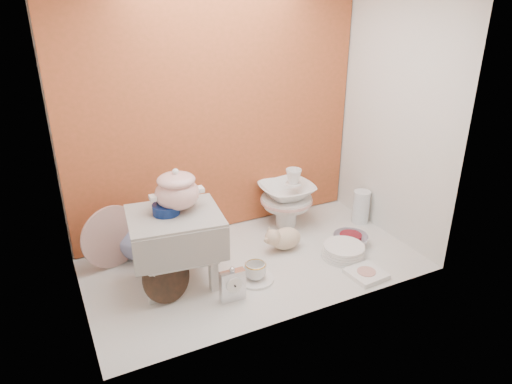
# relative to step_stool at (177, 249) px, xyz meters

# --- Properties ---
(ground) EXTENTS (1.80, 1.80, 0.00)m
(ground) POSITION_rel_step_stool_xyz_m (0.43, -0.02, -0.20)
(ground) COLOR silver
(ground) RESTS_ON ground
(niche_shell) EXTENTS (1.86, 1.03, 1.53)m
(niche_shell) POSITION_rel_step_stool_xyz_m (0.43, 0.16, 0.73)
(niche_shell) COLOR #BB522E
(niche_shell) RESTS_ON ground
(step_stool) EXTENTS (0.49, 0.44, 0.39)m
(step_stool) POSITION_rel_step_stool_xyz_m (0.00, 0.00, 0.00)
(step_stool) COLOR silver
(step_stool) RESTS_ON ground
(soup_tureen) EXTENTS (0.27, 0.27, 0.22)m
(soup_tureen) POSITION_rel_step_stool_xyz_m (0.03, 0.04, 0.31)
(soup_tureen) COLOR white
(soup_tureen) RESTS_ON step_stool
(cobalt_bowl) EXTENTS (0.17, 0.17, 0.05)m
(cobalt_bowl) POSITION_rel_step_stool_xyz_m (-0.03, 0.02, 0.22)
(cobalt_bowl) COLOR #0A1C52
(cobalt_bowl) RESTS_ON step_stool
(floral_platter) EXTENTS (0.35, 0.14, 0.35)m
(floral_platter) POSITION_rel_step_stool_xyz_m (-0.26, 0.31, -0.02)
(floral_platter) COLOR silver
(floral_platter) RESTS_ON ground
(blue_white_vase) EXTENTS (0.25, 0.25, 0.25)m
(blue_white_vase) POSITION_rel_step_stool_xyz_m (-0.12, 0.35, -0.07)
(blue_white_vase) COLOR silver
(blue_white_vase) RESTS_ON ground
(lacquer_tray) EXTENTS (0.28, 0.18, 0.24)m
(lacquer_tray) POSITION_rel_step_stool_xyz_m (-0.09, -0.11, -0.07)
(lacquer_tray) COLOR black
(lacquer_tray) RESTS_ON ground
(mantel_clock) EXTENTS (0.13, 0.05, 0.18)m
(mantel_clock) POSITION_rel_step_stool_xyz_m (0.19, -0.27, -0.10)
(mantel_clock) COLOR silver
(mantel_clock) RESTS_ON ground
(plush_pig) EXTENTS (0.28, 0.23, 0.14)m
(plush_pig) POSITION_rel_step_stool_xyz_m (0.66, 0.04, -0.13)
(plush_pig) COLOR #CCB090
(plush_pig) RESTS_ON ground
(teacup_saucer) EXTENTS (0.19, 0.19, 0.01)m
(teacup_saucer) POSITION_rel_step_stool_xyz_m (0.36, -0.17, -0.19)
(teacup_saucer) COLOR white
(teacup_saucer) RESTS_ON ground
(gold_rim_teacup) EXTENTS (0.15, 0.15, 0.09)m
(gold_rim_teacup) POSITION_rel_step_stool_xyz_m (0.36, -0.17, -0.14)
(gold_rim_teacup) COLOR white
(gold_rim_teacup) RESTS_ON teacup_saucer
(lattice_dish) EXTENTS (0.19, 0.19, 0.03)m
(lattice_dish) POSITION_rel_step_stool_xyz_m (0.91, -0.39, -0.18)
(lattice_dish) COLOR white
(lattice_dish) RESTS_ON ground
(dinner_plate_stack) EXTENTS (0.28, 0.28, 0.07)m
(dinner_plate_stack) POSITION_rel_step_stool_xyz_m (0.91, -0.18, -0.16)
(dinner_plate_stack) COLOR white
(dinner_plate_stack) RESTS_ON ground
(crystal_bowl) EXTENTS (0.24, 0.24, 0.07)m
(crystal_bowl) POSITION_rel_step_stool_xyz_m (1.02, -0.09, -0.16)
(crystal_bowl) COLOR silver
(crystal_bowl) RESTS_ON ground
(clear_glass_vase) EXTENTS (0.13, 0.13, 0.21)m
(clear_glass_vase) POSITION_rel_step_stool_xyz_m (1.26, 0.13, -0.09)
(clear_glass_vase) COLOR silver
(clear_glass_vase) RESTS_ON ground
(porcelain_tower) EXTENTS (0.38, 0.38, 0.38)m
(porcelain_tower) POSITION_rel_step_stool_xyz_m (0.81, 0.31, -0.01)
(porcelain_tower) COLOR white
(porcelain_tower) RESTS_ON ground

